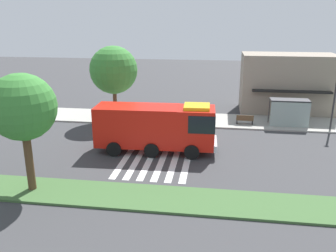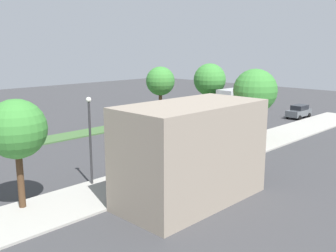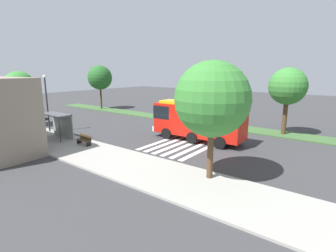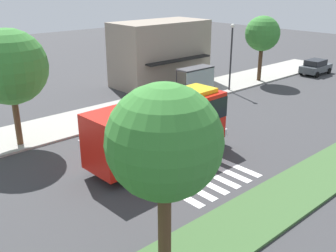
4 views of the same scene
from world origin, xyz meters
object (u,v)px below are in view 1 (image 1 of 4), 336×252
Objects in this scene: bench_near_shelter at (245,119)px; street_lamp at (336,91)px; bus_stop_shelter at (290,108)px; sidewalk_tree_far_west at (114,70)px; fire_truck at (159,126)px; median_tree_west at (22,108)px.

bench_near_shelter is 8.19m from street_lamp.
bus_stop_shelter is 16.83m from sidewalk_tree_far_west.
bus_stop_shelter is (10.90, 7.79, -0.17)m from fire_truck.
median_tree_west reaches higher than street_lamp.
bench_near_shelter is 0.26× the size of street_lamp.
sidewalk_tree_far_west is 14.82m from median_tree_west.
street_lamp is 25.38m from median_tree_west.
bus_stop_shelter is 0.51× the size of median_tree_west.
fire_truck reaches higher than bench_near_shelter.
sidewalk_tree_far_west is at bearing -178.72° from bus_stop_shelter.
bus_stop_shelter is 2.19× the size of bench_near_shelter.
street_lamp reaches higher than bus_stop_shelter.
fire_truck is 1.34× the size of median_tree_west.
street_lamp is 20.09m from sidewalk_tree_far_west.
bus_stop_shelter is 0.49× the size of sidewalk_tree_far_west.
sidewalk_tree_far_west reaches higher than bus_stop_shelter.
sidewalk_tree_far_west reaches higher than median_tree_west.
fire_truck is 2.63× the size of bus_stop_shelter.
fire_truck is 10.24m from median_tree_west.
sidewalk_tree_far_west is at bearing 178.86° from street_lamp.
median_tree_west is at bearing -131.29° from bench_near_shelter.
bus_stop_shelter is at bearing 33.61° from fire_truck.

